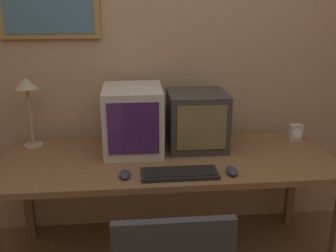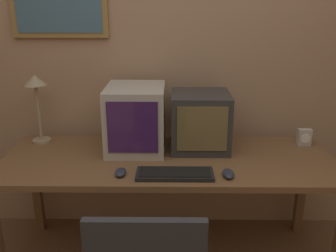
{
  "view_description": "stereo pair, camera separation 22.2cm",
  "coord_description": "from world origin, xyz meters",
  "px_view_note": "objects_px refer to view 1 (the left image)",
  "views": [
    {
      "loc": [
        -0.2,
        -1.05,
        1.64
      ],
      "look_at": [
        0.0,
        1.04,
        0.93
      ],
      "focal_mm": 40.0,
      "sensor_mm": 36.0,
      "label": 1
    },
    {
      "loc": [
        0.02,
        -1.06,
        1.64
      ],
      "look_at": [
        0.0,
        1.04,
        0.93
      ],
      "focal_mm": 40.0,
      "sensor_mm": 36.0,
      "label": 2
    }
  ],
  "objects_px": {
    "monitor_left": "(133,119)",
    "mouse_near_keyboard": "(232,171)",
    "mouse_far_corner": "(125,174)",
    "keyboard_main": "(180,173)",
    "desk_lamp": "(27,94)",
    "monitor_right": "(197,120)",
    "desk_clock": "(296,132)"
  },
  "relations": [
    {
      "from": "mouse_far_corner",
      "to": "desk_clock",
      "type": "bearing_deg",
      "value": 21.59
    },
    {
      "from": "monitor_left",
      "to": "keyboard_main",
      "type": "distance_m",
      "value": 0.51
    },
    {
      "from": "mouse_far_corner",
      "to": "keyboard_main",
      "type": "bearing_deg",
      "value": -1.59
    },
    {
      "from": "monitor_left",
      "to": "mouse_near_keyboard",
      "type": "bearing_deg",
      "value": -36.93
    },
    {
      "from": "monitor_right",
      "to": "desk_lamp",
      "type": "distance_m",
      "value": 1.08
    },
    {
      "from": "monitor_right",
      "to": "desk_lamp",
      "type": "height_order",
      "value": "desk_lamp"
    },
    {
      "from": "monitor_left",
      "to": "mouse_near_keyboard",
      "type": "xyz_separation_m",
      "value": [
        0.54,
        -0.4,
        -0.19
      ]
    },
    {
      "from": "mouse_far_corner",
      "to": "desk_clock",
      "type": "relative_size",
      "value": 0.95
    },
    {
      "from": "keyboard_main",
      "to": "mouse_near_keyboard",
      "type": "height_order",
      "value": "mouse_near_keyboard"
    },
    {
      "from": "keyboard_main",
      "to": "mouse_far_corner",
      "type": "height_order",
      "value": "mouse_far_corner"
    },
    {
      "from": "mouse_far_corner",
      "to": "desk_lamp",
      "type": "height_order",
      "value": "desk_lamp"
    },
    {
      "from": "monitor_left",
      "to": "desk_lamp",
      "type": "xyz_separation_m",
      "value": [
        -0.66,
        0.12,
        0.15
      ]
    },
    {
      "from": "mouse_far_corner",
      "to": "desk_lamp",
      "type": "xyz_separation_m",
      "value": [
        -0.6,
        0.51,
        0.34
      ]
    },
    {
      "from": "monitor_right",
      "to": "mouse_near_keyboard",
      "type": "distance_m",
      "value": 0.47
    },
    {
      "from": "mouse_near_keyboard",
      "to": "desk_lamp",
      "type": "height_order",
      "value": "desk_lamp"
    },
    {
      "from": "monitor_right",
      "to": "mouse_near_keyboard",
      "type": "xyz_separation_m",
      "value": [
        0.13,
        -0.42,
        -0.16
      ]
    },
    {
      "from": "desk_clock",
      "to": "desk_lamp",
      "type": "bearing_deg",
      "value": 178.4
    },
    {
      "from": "mouse_near_keyboard",
      "to": "mouse_far_corner",
      "type": "xyz_separation_m",
      "value": [
        -0.59,
        0.01,
        -0.0
      ]
    },
    {
      "from": "monitor_right",
      "to": "mouse_near_keyboard",
      "type": "height_order",
      "value": "monitor_right"
    },
    {
      "from": "mouse_far_corner",
      "to": "desk_clock",
      "type": "xyz_separation_m",
      "value": [
        1.16,
        0.46,
        0.04
      ]
    },
    {
      "from": "desk_clock",
      "to": "keyboard_main",
      "type": "bearing_deg",
      "value": -151.5
    },
    {
      "from": "monitor_right",
      "to": "desk_lamp",
      "type": "relative_size",
      "value": 0.8
    },
    {
      "from": "monitor_left",
      "to": "mouse_near_keyboard",
      "type": "relative_size",
      "value": 3.68
    },
    {
      "from": "desk_clock",
      "to": "mouse_near_keyboard",
      "type": "bearing_deg",
      "value": -140.31
    },
    {
      "from": "monitor_left",
      "to": "mouse_near_keyboard",
      "type": "distance_m",
      "value": 0.7
    },
    {
      "from": "desk_clock",
      "to": "desk_lamp",
      "type": "height_order",
      "value": "desk_lamp"
    },
    {
      "from": "monitor_left",
      "to": "mouse_far_corner",
      "type": "bearing_deg",
      "value": -97.69
    },
    {
      "from": "keyboard_main",
      "to": "mouse_near_keyboard",
      "type": "xyz_separation_m",
      "value": [
        0.29,
        -0.0,
        0.0
      ]
    },
    {
      "from": "mouse_far_corner",
      "to": "desk_clock",
      "type": "distance_m",
      "value": 1.24
    },
    {
      "from": "monitor_left",
      "to": "desk_lamp",
      "type": "bearing_deg",
      "value": 169.97
    },
    {
      "from": "keyboard_main",
      "to": "mouse_far_corner",
      "type": "bearing_deg",
      "value": 178.41
    },
    {
      "from": "monitor_left",
      "to": "desk_lamp",
      "type": "relative_size",
      "value": 0.91
    }
  ]
}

